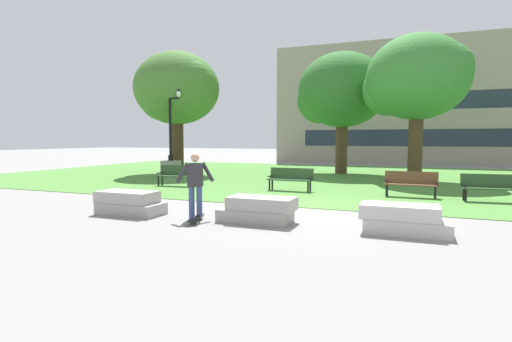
# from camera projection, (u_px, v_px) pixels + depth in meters

# --- Properties ---
(ground_plane) EXTENTS (140.00, 140.00, 0.00)m
(ground_plane) POSITION_uv_depth(u_px,v_px,m) (307.00, 208.00, 11.98)
(ground_plane) COLOR gray
(grass_lawn) EXTENTS (40.00, 20.00, 0.02)m
(grass_lawn) POSITION_uv_depth(u_px,v_px,m) (354.00, 178.00, 21.25)
(grass_lawn) COLOR #4C8438
(grass_lawn) RESTS_ON ground
(concrete_block_center) EXTENTS (1.85, 0.90, 0.64)m
(concrete_block_center) POSITION_uv_depth(u_px,v_px,m) (129.00, 203.00, 11.04)
(concrete_block_center) COLOR #9E9991
(concrete_block_center) RESTS_ON ground
(concrete_block_left) EXTENTS (1.91, 0.90, 0.64)m
(concrete_block_left) POSITION_uv_depth(u_px,v_px,m) (258.00, 210.00, 9.98)
(concrete_block_left) COLOR #9E9991
(concrete_block_left) RESTS_ON ground
(concrete_block_right) EXTENTS (1.89, 0.90, 0.64)m
(concrete_block_right) POSITION_uv_depth(u_px,v_px,m) (403.00, 220.00, 8.78)
(concrete_block_right) COLOR #BCB7B2
(concrete_block_right) RESTS_ON ground
(person_skateboarder) EXTENTS (0.83, 0.73, 1.71)m
(person_skateboarder) POSITION_uv_depth(u_px,v_px,m) (195.00, 182.00, 10.35)
(person_skateboarder) COLOR #384C7A
(person_skateboarder) RESTS_ON ground
(skateboard) EXTENTS (0.46, 1.04, 0.14)m
(skateboard) POSITION_uv_depth(u_px,v_px,m) (196.00, 219.00, 9.99)
(skateboard) COLOR black
(skateboard) RESTS_ON ground
(park_bench_near_left) EXTENTS (1.81, 0.56, 0.90)m
(park_bench_near_left) POSITION_uv_depth(u_px,v_px,m) (411.00, 182.00, 14.22)
(park_bench_near_left) COLOR brown
(park_bench_near_left) RESTS_ON grass_lawn
(park_bench_near_right) EXTENTS (1.81, 0.58, 0.90)m
(park_bench_near_right) POSITION_uv_depth(u_px,v_px,m) (291.00, 178.00, 15.94)
(park_bench_near_right) COLOR #284723
(park_bench_near_right) RESTS_ON grass_lawn
(park_bench_far_left) EXTENTS (1.84, 0.67, 0.90)m
(park_bench_far_left) POSITION_uv_depth(u_px,v_px,m) (177.00, 174.00, 17.56)
(park_bench_far_left) COLOR #284723
(park_bench_far_left) RESTS_ON grass_lawn
(park_bench_far_right) EXTENTS (1.84, 0.70, 0.90)m
(park_bench_far_right) POSITION_uv_depth(u_px,v_px,m) (491.00, 186.00, 13.10)
(park_bench_far_right) COLOR #284723
(park_bench_far_right) RESTS_ON grass_lawn
(lamp_post_center) EXTENTS (1.32, 0.80, 4.71)m
(lamp_post_center) POSITION_uv_depth(u_px,v_px,m) (171.00, 159.00, 21.52)
(lamp_post_center) COLOR gray
(lamp_post_center) RESTS_ON grass_lawn
(tree_far_left) EXTENTS (5.11, 4.87, 7.14)m
(tree_far_left) POSITION_uv_depth(u_px,v_px,m) (416.00, 79.00, 19.44)
(tree_far_left) COLOR #4C3823
(tree_far_left) RESTS_ON grass_lawn
(tree_near_left) EXTENTS (5.46, 5.20, 7.18)m
(tree_near_left) POSITION_uv_depth(u_px,v_px,m) (341.00, 91.00, 23.66)
(tree_near_left) COLOR #4C3823
(tree_near_left) RESTS_ON grass_lawn
(tree_far_right) EXTENTS (5.23, 4.98, 7.16)m
(tree_far_right) POSITION_uv_depth(u_px,v_px,m) (176.00, 90.00, 23.47)
(tree_far_right) COLOR #42301E
(tree_far_right) RESTS_ON grass_lawn
(building_facade_distant) EXTENTS (22.12, 1.03, 10.43)m
(building_facade_distant) POSITION_uv_depth(u_px,v_px,m) (403.00, 102.00, 33.54)
(building_facade_distant) COLOR gray
(building_facade_distant) RESTS_ON ground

